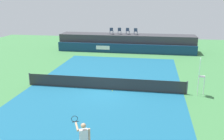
{
  "coord_description": "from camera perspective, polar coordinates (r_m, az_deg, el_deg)",
  "views": [
    {
      "loc": [
        3.65,
        -17.8,
        6.77
      ],
      "look_at": [
        0.27,
        2.0,
        1.0
      ],
      "focal_mm": 39.78,
      "sensor_mm": 36.0,
      "label": 1
    }
  ],
  "objects": [
    {
      "name": "net_post_far",
      "position": [
        19.04,
        16.86,
        -3.92
      ],
      "size": [
        0.1,
        0.1,
        1.0
      ],
      "primitive_type": "cylinder",
      "color": "#4C4C51",
      "rests_on": "ground"
    },
    {
      "name": "spectator_chair_right",
      "position": [
        33.19,
        5.48,
        8.9
      ],
      "size": [
        0.46,
        0.46,
        0.89
      ],
      "color": "#2D3D56",
      "rests_on": "spectator_platform"
    },
    {
      "name": "ground_plane",
      "position": [
        22.18,
        -0.25,
        -1.75
      ],
      "size": [
        48.0,
        48.0,
        0.0
      ],
      "primitive_type": "plane",
      "color": "#3D7A42"
    },
    {
      "name": "tennis_net",
      "position": [
        19.23,
        -1.8,
        -3.09
      ],
      "size": [
        12.4,
        0.02,
        0.95
      ],
      "primitive_type": "cube",
      "color": "#2D2D2D",
      "rests_on": "ground"
    },
    {
      "name": "tennis_player",
      "position": [
        11.09,
        -6.54,
        -15.7
      ],
      "size": [
        1.05,
        1.05,
        1.77
      ],
      "color": "white",
      "rests_on": "court_inner"
    },
    {
      "name": "court_inner",
      "position": [
        19.39,
        -1.78,
        -4.41
      ],
      "size": [
        12.0,
        22.0,
        0.0
      ],
      "primitive_type": "cube",
      "color": "#16597A",
      "rests_on": "ground"
    },
    {
      "name": "umpire_chair",
      "position": [
        18.86,
        19.68,
        -0.89
      ],
      "size": [
        0.5,
        0.5,
        2.76
      ],
      "color": "white",
      "rests_on": "ground"
    },
    {
      "name": "spectator_platform",
      "position": [
        33.78,
        3.37,
        6.34
      ],
      "size": [
        18.0,
        2.8,
        2.2
      ],
      "primitive_type": "cube",
      "color": "#38383D",
      "rests_on": "ground"
    },
    {
      "name": "spectator_chair_center",
      "position": [
        33.43,
        3.63,
        9.0
      ],
      "size": [
        0.48,
        0.48,
        0.89
      ],
      "color": "#2D3D56",
      "rests_on": "spectator_platform"
    },
    {
      "name": "sponsor_wall",
      "position": [
        32.11,
        2.98,
        4.93
      ],
      "size": [
        18.0,
        0.22,
        1.2
      ],
      "color": "navy",
      "rests_on": "ground"
    },
    {
      "name": "spectator_chair_far_left",
      "position": [
        33.55,
        -0.13,
        9.05
      ],
      "size": [
        0.47,
        0.47,
        0.89
      ],
      "color": "#2D3D56",
      "rests_on": "spectator_platform"
    },
    {
      "name": "tennis_ball",
      "position": [
        18.94,
        0.07,
        -4.79
      ],
      "size": [
        0.07,
        0.07,
        0.07
      ],
      "primitive_type": "sphere",
      "color": "#D8EA33",
      "rests_on": "court_inner"
    },
    {
      "name": "spectator_chair_left",
      "position": [
        33.56,
        1.74,
        9.05
      ],
      "size": [
        0.47,
        0.47,
        0.89
      ],
      "color": "#2D3D56",
      "rests_on": "spectator_platform"
    },
    {
      "name": "net_post_near",
      "position": [
        21.29,
        -18.39,
        -1.95
      ],
      "size": [
        0.1,
        0.1,
        1.0
      ],
      "primitive_type": "cylinder",
      "color": "#4C4C51",
      "rests_on": "ground"
    }
  ]
}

